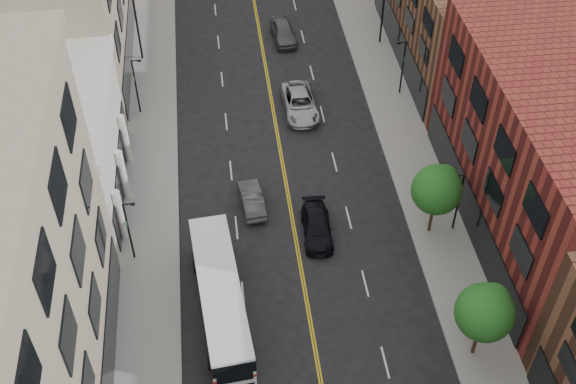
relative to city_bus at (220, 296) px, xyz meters
name	(u,v)px	position (x,y,z in m)	size (l,w,h in m)	color
sidewalk_left	(152,150)	(-4.59, 16.20, -1.63)	(4.00, 110.00, 0.15)	gray
sidewalk_right	(402,131)	(15.41, 16.20, -1.63)	(4.00, 110.00, 0.15)	gray
bldg_l_white	(43,153)	(-11.59, 12.20, 2.30)	(10.00, 14.00, 8.00)	silver
bldg_r_mid	(556,158)	(22.41, 5.20, 4.30)	(10.00, 22.00, 12.00)	maroon
bldg_r_far_a	(460,8)	(22.41, 26.20, 3.30)	(10.00, 20.00, 10.00)	brown
tree_r_2	(486,310)	(14.80, -4.73, 2.43)	(3.40, 3.40, 5.59)	black
tree_r_3	(438,188)	(14.80, 5.27, 2.43)	(3.40, 3.40, 5.59)	black
lamp_l_2	(129,228)	(-5.54, 5.20, 1.27)	(0.81, 0.55, 5.05)	black
lamp_l_3	(136,84)	(-5.54, 21.20, 1.27)	(0.81, 0.55, 5.05)	black
lamp_r_2	(458,199)	(16.36, 5.20, 1.27)	(0.81, 0.55, 5.05)	black
lamp_r_3	(402,65)	(16.36, 21.20, 1.27)	(0.81, 0.55, 5.05)	black
signal_mast_left	(144,13)	(-4.85, 29.20, 2.95)	(4.49, 0.18, 7.20)	black
city_bus	(220,296)	(0.00, 0.00, 0.00)	(3.47, 11.54, 2.92)	white
car_lane_behind	(252,199)	(2.70, 9.20, -1.00)	(1.47, 4.22, 1.39)	#47474C
car_lane_a	(317,227)	(6.91, 5.92, -1.00)	(1.95, 4.81, 1.40)	black
car_lane_b	(300,103)	(7.61, 19.85, -0.89)	(2.70, 5.85, 1.63)	#A7AAAF
car_lane_c	(283,32)	(7.53, 30.93, -0.88)	(1.95, 4.84, 1.65)	#4D4C51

